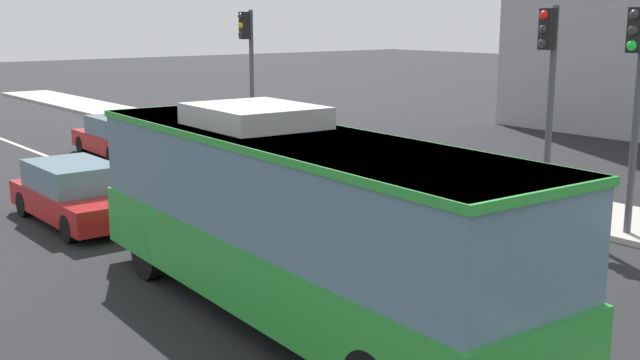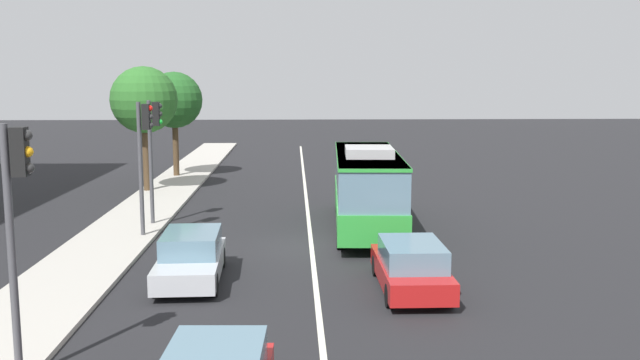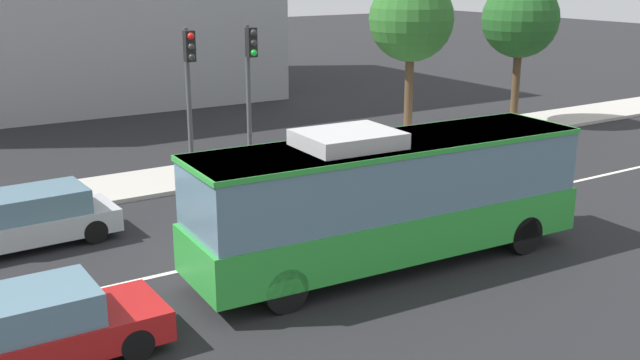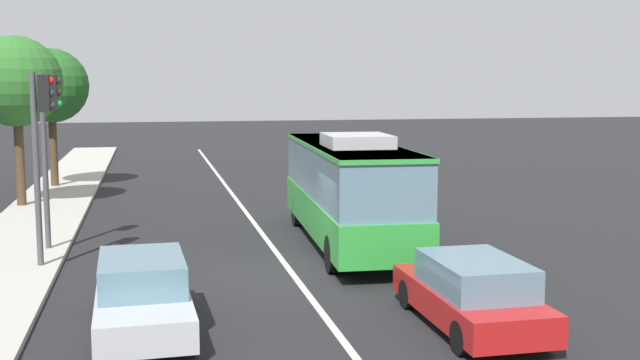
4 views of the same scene
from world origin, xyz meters
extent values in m
plane|color=black|center=(0.00, 0.00, 0.00)|extent=(160.00, 160.00, 0.00)
cube|color=#B2ADA3|center=(0.00, 7.45, 0.07)|extent=(80.00, 3.03, 0.14)
cube|color=silver|center=(0.00, 0.00, 0.01)|extent=(76.00, 0.16, 0.01)
cube|color=green|center=(3.11, -2.33, 0.98)|extent=(10.12, 3.03, 1.10)
cube|color=slate|center=(3.11, -2.33, 2.31)|extent=(9.91, 2.94, 1.58)
cube|color=green|center=(3.11, -2.33, 3.04)|extent=(10.02, 3.00, 0.12)
cube|color=#B2B2B2|center=(1.91, -2.26, 3.28)|extent=(2.29, 1.91, 0.36)
cylinder|color=black|center=(6.57, -1.41, 0.50)|extent=(1.01, 0.35, 1.00)
cylinder|color=black|center=(6.45, -3.61, 0.50)|extent=(1.01, 0.35, 1.00)
cylinder|color=black|center=(-0.22, -1.05, 0.50)|extent=(1.01, 0.35, 1.00)
cylinder|color=black|center=(-0.34, -3.25, 0.50)|extent=(1.01, 0.35, 1.00)
cube|color=#B21919|center=(-5.17, -2.72, 0.52)|extent=(4.50, 1.80, 0.60)
cube|color=slate|center=(-5.42, -2.72, 1.14)|extent=(2.52, 1.66, 0.64)
cylinder|color=black|center=(-3.67, -1.92, 0.32)|extent=(0.64, 0.22, 0.64)
cylinder|color=black|center=(-3.67, -3.52, 0.32)|extent=(0.64, 0.22, 0.64)
cylinder|color=black|center=(-6.67, -1.92, 0.32)|extent=(0.64, 0.22, 0.64)
cylinder|color=black|center=(-6.67, -3.52, 0.32)|extent=(0.64, 0.22, 0.64)
cube|color=#B7BABF|center=(-4.04, 3.74, 0.52)|extent=(4.56, 1.94, 0.60)
cube|color=slate|center=(-3.79, 3.75, 1.14)|extent=(2.57, 1.74, 0.64)
cylinder|color=black|center=(-5.51, 2.89, 0.32)|extent=(0.65, 0.24, 0.64)
cylinder|color=black|center=(-5.56, 4.49, 0.32)|extent=(0.65, 0.24, 0.64)
cylinder|color=black|center=(-2.51, 2.99, 0.32)|extent=(0.65, 0.24, 0.64)
cylinder|color=black|center=(-2.56, 4.59, 0.32)|extent=(0.65, 0.24, 0.64)
cylinder|color=#47474C|center=(3.91, 6.48, 2.60)|extent=(0.16, 0.16, 5.20)
cube|color=black|center=(3.91, 6.20, 4.65)|extent=(0.32, 0.29, 0.96)
sphere|color=#2D2D2D|center=(3.92, 6.05, 4.97)|extent=(0.22, 0.22, 0.22)
sphere|color=#2D2D2D|center=(3.92, 6.05, 4.65)|extent=(0.22, 0.22, 0.22)
sphere|color=#1ED838|center=(3.92, 6.05, 4.33)|extent=(0.22, 0.22, 0.22)
cylinder|color=#47474C|center=(1.73, 6.42, 2.60)|extent=(0.16, 0.16, 5.20)
cube|color=black|center=(1.72, 6.14, 4.65)|extent=(0.33, 0.29, 0.96)
sphere|color=red|center=(1.71, 5.99, 4.97)|extent=(0.22, 0.22, 0.22)
sphere|color=#2D2D2D|center=(1.71, 5.99, 4.65)|extent=(0.22, 0.22, 0.22)
sphere|color=#2D2D2D|center=(1.71, 5.99, 4.33)|extent=(0.22, 0.22, 0.22)
cylinder|color=#47474C|center=(-10.85, 6.21, 2.60)|extent=(0.16, 0.16, 5.20)
cube|color=black|center=(-10.84, 5.93, 4.65)|extent=(0.33, 0.29, 0.96)
sphere|color=#2D2D2D|center=(-10.84, 5.78, 4.97)|extent=(0.22, 0.22, 0.22)
sphere|color=#F9A514|center=(-10.84, 5.78, 4.65)|extent=(0.22, 0.22, 0.22)
sphere|color=#2D2D2D|center=(-10.84, 5.78, 4.33)|extent=(0.22, 0.22, 0.22)
cylinder|color=#4C3823|center=(18.29, 7.90, 1.75)|extent=(0.36, 0.36, 3.50)
sphere|color=#235B23|center=(18.29, 7.90, 4.79)|extent=(3.43, 3.43, 3.43)
cylinder|color=#4C3823|center=(12.52, 8.50, 1.83)|extent=(0.36, 0.36, 3.65)
sphere|color=#2D6B28|center=(12.52, 8.50, 4.97)|extent=(3.52, 3.52, 3.52)
camera|label=1|loc=(12.82, -9.58, 4.89)|focal=43.62mm
camera|label=2|loc=(-24.31, 0.63, 6.04)|focal=38.66mm
camera|label=3|loc=(-7.50, -15.78, 7.04)|focal=41.86mm
camera|label=4|loc=(-19.35, 3.52, 4.93)|focal=43.37mm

